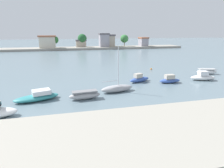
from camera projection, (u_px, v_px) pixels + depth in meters
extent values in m
plane|color=slate|center=(20.00, 132.00, 16.32)|extent=(400.00, 400.00, 0.00)
cube|color=black|center=(0.00, 105.00, 18.88)|extent=(0.14, 1.07, 0.42)
ellipsoid|color=teal|center=(37.00, 98.00, 23.74)|extent=(5.82, 3.42, 0.73)
cube|color=silver|center=(41.00, 92.00, 23.86)|extent=(2.48, 1.98, 0.58)
cube|color=black|center=(50.00, 90.00, 24.35)|extent=(0.43, 1.28, 0.41)
ellipsoid|color=#9E9EA3|center=(85.00, 96.00, 24.18)|extent=(4.14, 1.57, 0.93)
cube|color=slate|center=(85.00, 92.00, 24.03)|extent=(3.31, 1.30, 0.18)
ellipsoid|color=#9E9EA3|center=(117.00, 88.00, 27.10)|extent=(5.07, 2.35, 0.98)
cylinder|color=silver|center=(118.00, 66.00, 26.26)|extent=(0.10, 0.10, 5.61)
cylinder|color=#B7B7BC|center=(110.00, 81.00, 26.34)|extent=(2.27, 0.46, 0.08)
ellipsoid|color=#3856A8|center=(139.00, 80.00, 32.46)|extent=(4.33, 2.63, 0.79)
cube|color=#BCB2A3|center=(138.00, 76.00, 32.06)|extent=(1.58, 1.28, 0.71)
cube|color=black|center=(141.00, 75.00, 32.41)|extent=(0.34, 0.75, 0.49)
ellipsoid|color=#3856A8|center=(170.00, 81.00, 31.84)|extent=(3.74, 1.38, 0.71)
cube|color=#BCB2A3|center=(170.00, 77.00, 31.62)|extent=(1.55, 0.94, 0.72)
cube|color=black|center=(174.00, 76.00, 31.77)|extent=(0.09, 0.83, 0.50)
ellipsoid|color=white|center=(203.00, 78.00, 33.55)|extent=(4.71, 2.52, 0.90)
cube|color=silver|center=(203.00, 73.00, 33.32)|extent=(1.70, 1.49, 0.76)
cube|color=black|center=(207.00, 73.00, 33.33)|extent=(0.28, 1.10, 0.53)
ellipsoid|color=white|center=(207.00, 72.00, 38.21)|extent=(4.33, 2.39, 0.95)
cube|color=#AFAFAF|center=(207.00, 69.00, 38.06)|extent=(3.48, 1.97, 0.16)
sphere|color=orange|center=(151.00, 69.00, 42.61)|extent=(0.38, 0.38, 0.38)
cube|color=gray|center=(57.00, 49.00, 87.59)|extent=(125.24, 9.93, 0.99)
cube|color=beige|center=(47.00, 43.00, 84.92)|extent=(6.94, 3.72, 4.91)
cube|color=#995B42|center=(47.00, 36.00, 84.15)|extent=(7.64, 4.09, 0.70)
cube|color=#B2A38E|center=(81.00, 44.00, 91.01)|extent=(4.77, 3.02, 2.81)
cube|color=#565156|center=(81.00, 40.00, 90.53)|extent=(5.25, 3.32, 0.70)
cube|color=#99939E|center=(104.00, 41.00, 92.15)|extent=(4.47, 4.65, 5.83)
cube|color=#565156|center=(104.00, 34.00, 91.25)|extent=(4.92, 5.11, 0.70)
cube|color=#B2A38E|center=(108.00, 41.00, 93.67)|extent=(5.73, 5.51, 5.21)
cube|color=#565156|center=(108.00, 35.00, 92.86)|extent=(6.30, 6.06, 0.70)
cube|color=#99939E|center=(143.00, 42.00, 96.23)|extent=(3.74, 4.77, 3.78)
cube|color=#995B42|center=(143.00, 38.00, 95.61)|extent=(4.12, 5.25, 0.70)
cylinder|color=brown|center=(82.00, 45.00, 91.00)|extent=(0.36, 0.36, 2.31)
sphere|color=#235B2D|center=(82.00, 38.00, 90.21)|extent=(4.34, 4.34, 4.34)
cylinder|color=brown|center=(55.00, 45.00, 87.79)|extent=(0.36, 0.36, 2.13)
sphere|color=#2D6B33|center=(55.00, 40.00, 87.11)|extent=(3.56, 3.56, 3.56)
cylinder|color=brown|center=(124.00, 44.00, 95.61)|extent=(0.36, 0.36, 2.15)
sphere|color=#387A3D|center=(124.00, 39.00, 94.87)|extent=(4.04, 4.04, 4.04)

